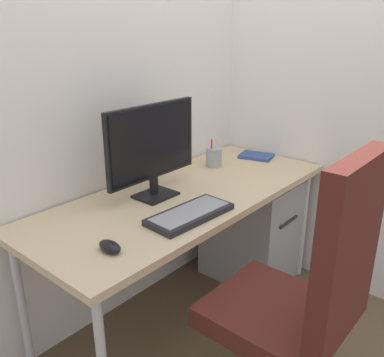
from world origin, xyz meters
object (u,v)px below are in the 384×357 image
(keyboard, at_px, (190,214))
(pen_holder, at_px, (214,157))
(office_chair, at_px, (304,295))
(monitor, at_px, (153,146))
(mouse, at_px, (110,246))
(filing_cabinet, at_px, (250,229))
(notebook, at_px, (256,156))

(keyboard, relative_size, pen_holder, 2.42)
(office_chair, distance_m, monitor, 0.93)
(office_chair, xyz_separation_m, mouse, (-0.38, 0.60, 0.14))
(office_chair, height_order, filing_cabinet, office_chair)
(office_chair, distance_m, mouse, 0.72)
(notebook, bearing_deg, office_chair, -155.33)
(monitor, relative_size, notebook, 2.73)
(filing_cabinet, height_order, monitor, monitor)
(keyboard, bearing_deg, monitor, 76.73)
(monitor, relative_size, mouse, 5.07)
(monitor, bearing_deg, keyboard, -103.27)
(mouse, relative_size, pen_holder, 0.63)
(office_chair, bearing_deg, pen_holder, 54.52)
(keyboard, bearing_deg, notebook, 14.85)
(filing_cabinet, height_order, mouse, mouse)
(notebook, bearing_deg, mouse, 173.38)
(keyboard, distance_m, mouse, 0.41)
(filing_cabinet, height_order, keyboard, keyboard)
(keyboard, distance_m, notebook, 0.96)
(mouse, xyz_separation_m, pen_holder, (1.03, 0.31, 0.04))
(pen_holder, distance_m, notebook, 0.33)
(filing_cabinet, distance_m, notebook, 0.46)
(monitor, height_order, notebook, monitor)
(mouse, height_order, notebook, mouse)
(monitor, height_order, pen_holder, monitor)
(office_chair, distance_m, filing_cabinet, 1.12)
(notebook, bearing_deg, monitor, 161.59)
(monitor, distance_m, pen_holder, 0.59)
(mouse, bearing_deg, filing_cabinet, 9.14)
(monitor, xyz_separation_m, pen_holder, (0.55, 0.06, -0.20))
(monitor, distance_m, mouse, 0.59)
(monitor, bearing_deg, filing_cabinet, -9.53)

